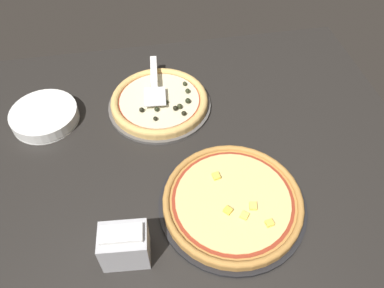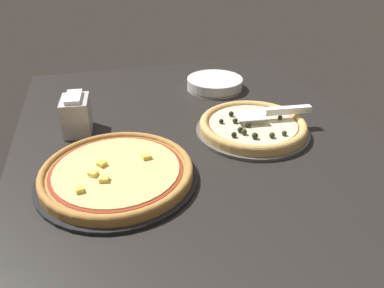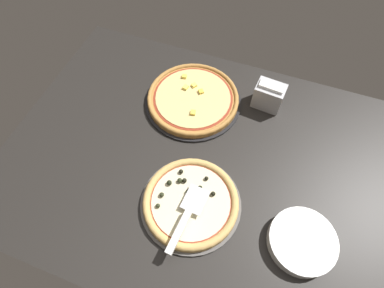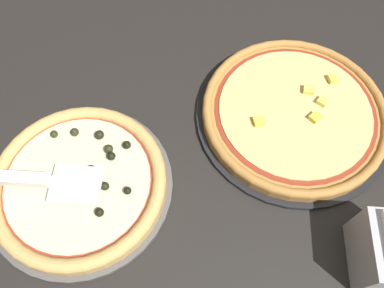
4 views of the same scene
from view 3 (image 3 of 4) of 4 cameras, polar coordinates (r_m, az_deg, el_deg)
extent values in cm
cube|color=black|center=(112.26, 1.60, -3.41)|extent=(145.38, 104.93, 3.60)
cylinder|color=#565451|center=(103.41, -0.23, -11.32)|extent=(34.18, 34.18, 1.00)
cylinder|color=#DBAD60|center=(102.11, -0.23, -11.07)|extent=(32.13, 32.13, 1.76)
torus|color=#DBAD60|center=(101.27, -0.23, -10.90)|extent=(32.13, 32.13, 2.54)
cylinder|color=maroon|center=(101.20, -0.23, -10.89)|extent=(27.93, 27.93, 0.15)
cylinder|color=beige|center=(101.09, -0.24, -10.86)|extent=(26.35, 26.35, 0.40)
sphere|color=black|center=(102.77, -1.46, -6.96)|extent=(1.59, 1.59, 1.59)
sphere|color=black|center=(103.27, 2.77, -6.55)|extent=(1.40, 1.40, 1.40)
sphere|color=#282D19|center=(97.78, -2.02, -15.35)|extent=(1.42, 1.42, 1.42)
sphere|color=black|center=(102.61, -4.36, -7.36)|extent=(1.77, 1.77, 1.77)
sphere|color=#282D19|center=(101.31, -5.80, -9.59)|extent=(1.61, 1.61, 1.61)
sphere|color=#282D19|center=(102.77, -2.36, -6.96)|extent=(1.68, 1.68, 1.68)
sphere|color=black|center=(101.27, -0.85, -9.09)|extent=(1.45, 1.45, 1.45)
sphere|color=black|center=(101.79, 1.55, -8.32)|extent=(1.52, 1.52, 1.52)
sphere|color=black|center=(104.20, -2.11, -5.26)|extent=(1.55, 1.55, 1.55)
sphere|color=black|center=(101.19, 4.04, -9.43)|extent=(1.57, 1.57, 1.57)
sphere|color=#282D19|center=(100.24, -6.52, -11.60)|extent=(1.45, 1.45, 1.45)
cylinder|color=black|center=(124.91, 0.19, 8.18)|extent=(39.65, 39.65, 1.00)
cylinder|color=#B77F3D|center=(123.80, 0.19, 8.59)|extent=(37.27, 37.27, 1.83)
torus|color=#B77F3D|center=(123.09, 0.19, 8.86)|extent=(37.27, 37.27, 1.82)
cylinder|color=maroon|center=(123.03, 0.19, 8.88)|extent=(32.39, 32.39, 0.15)
cylinder|color=#E5C67A|center=(122.94, 0.19, 8.91)|extent=(30.56, 30.56, 0.40)
cube|color=#F9E05B|center=(126.10, 0.42, 11.14)|extent=(2.66, 2.66, 1.02)
cube|color=#F4D64C|center=(129.43, -1.48, 12.76)|extent=(2.23, 2.07, 1.02)
cube|color=#F9E05B|center=(125.36, -1.23, 10.73)|extent=(2.30, 2.49, 1.02)
cube|color=yellow|center=(123.96, 1.72, 9.97)|extent=(2.69, 2.71, 1.02)
cube|color=#F4D64C|center=(117.35, 0.21, 6.03)|extent=(2.26, 2.44, 1.02)
cube|color=silver|center=(99.10, 0.61, -10.51)|extent=(7.81, 9.54, 0.24)
cube|color=white|center=(95.25, -2.50, -16.33)|extent=(3.50, 14.68, 2.00)
cylinder|color=white|center=(105.89, 19.90, -17.24)|extent=(21.23, 21.23, 0.70)
cylinder|color=white|center=(105.24, 20.02, -17.15)|extent=(21.23, 21.23, 0.70)
cylinder|color=white|center=(104.60, 20.13, -17.06)|extent=(21.23, 21.23, 0.70)
cylinder|color=white|center=(103.95, 20.25, -16.96)|extent=(21.23, 21.23, 0.70)
cylinder|color=white|center=(103.31, 20.38, -16.87)|extent=(21.23, 21.23, 0.70)
cylinder|color=white|center=(102.66, 20.50, -16.77)|extent=(21.23, 21.23, 0.70)
cube|color=#B2B2B7|center=(124.13, 14.37, 8.86)|extent=(11.85, 8.82, 10.68)
cube|color=white|center=(119.75, 14.99, 10.64)|extent=(9.86, 5.15, 1.20)
camera|label=1|loc=(1.24, 27.93, 51.12)|focal=35.00mm
camera|label=2|loc=(1.36, -38.03, 30.58)|focal=35.00mm
camera|label=4|loc=(0.63, 31.97, 19.65)|focal=35.00mm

